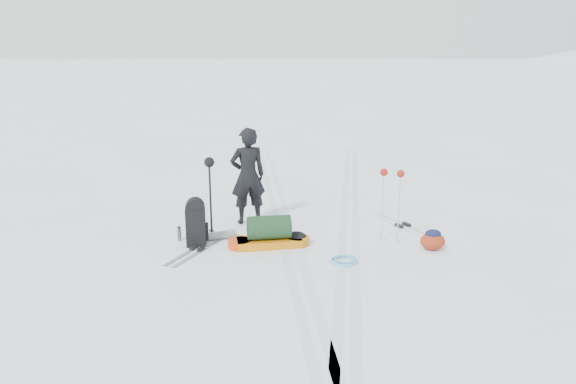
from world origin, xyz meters
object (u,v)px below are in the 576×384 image
object	(u,v)px
skier	(248,176)
expedition_rucksack	(199,223)
ski_poles_black	(210,172)
pulk_sled	(269,235)

from	to	relation	value
skier	expedition_rucksack	world-z (taller)	skier
skier	ski_poles_black	size ratio (longest dim) A/B	1.27
skier	expedition_rucksack	bearing A→B (deg)	40.77
pulk_sled	skier	bearing A→B (deg)	99.43
skier	pulk_sled	xyz separation A→B (m)	(0.43, -1.38, -0.76)
skier	pulk_sled	distance (m)	1.63
pulk_sled	ski_poles_black	world-z (taller)	ski_poles_black
skier	ski_poles_black	world-z (taller)	skier
skier	expedition_rucksack	distance (m)	1.62
expedition_rucksack	ski_poles_black	xyz separation A→B (m)	(0.17, 0.42, 0.85)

